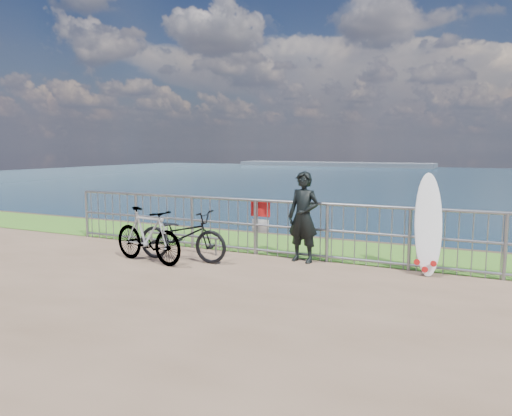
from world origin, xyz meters
The scene contains 8 objects.
grass_strip centered at (0.00, 2.70, 0.01)m, with size 120.00×120.00×0.00m, color #3B7821.
seascape centered at (-43.75, 147.49, -4.03)m, with size 260.00×260.00×5.00m.
railing centered at (0.01, 1.60, 0.58)m, with size 10.06×0.10×1.13m.
surfer centered at (0.59, 1.42, 0.85)m, with size 0.62×0.41×1.71m, color black.
surfboard centered at (2.82, 1.44, 0.80)m, with size 0.55×0.51×1.74m.
bicycle_near centered at (-1.51, 0.50, 0.49)m, with size 0.64×1.85×0.97m, color black.
bicycle_far centered at (-2.00, 0.09, 0.52)m, with size 0.49×1.72×1.04m, color black.
bike_rack centered at (-1.96, 1.17, 0.31)m, with size 1.78×0.05×0.37m.
Camera 1 is at (3.83, -7.27, 2.17)m, focal length 35.00 mm.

